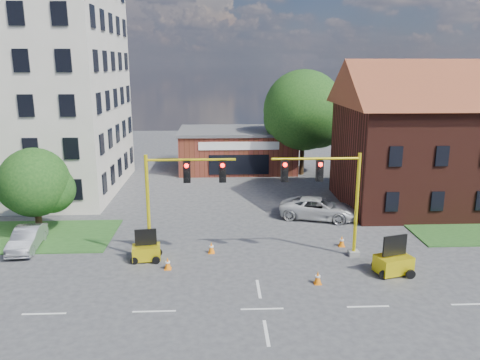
% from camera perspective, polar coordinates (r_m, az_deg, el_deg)
% --- Properties ---
extents(ground, '(120.00, 120.00, 0.00)m').
position_cam_1_polar(ground, '(22.59, 2.71, -15.43)').
color(ground, '#3C3C3E').
rests_on(ground, ground).
extents(lane_markings, '(60.00, 36.00, 0.01)m').
position_cam_1_polar(lane_markings, '(20.04, 3.53, -19.62)').
color(lane_markings, white).
rests_on(lane_markings, ground).
extents(office_block, '(18.40, 15.40, 20.60)m').
position_cam_1_polar(office_block, '(45.28, -26.67, 11.57)').
color(office_block, beige).
rests_on(office_block, ground).
extents(brick_shop, '(12.40, 8.40, 4.30)m').
position_cam_1_polar(brick_shop, '(50.40, -0.32, 3.80)').
color(brick_shop, maroon).
rests_on(brick_shop, ground).
extents(townhouse_row, '(21.00, 11.00, 11.50)m').
position_cam_1_polar(townhouse_row, '(41.10, 26.58, 5.31)').
color(townhouse_row, '#451C14').
rests_on(townhouse_row, ground).
extents(tree_large, '(8.43, 8.03, 10.59)m').
position_cam_1_polar(tree_large, '(47.73, 8.21, 8.10)').
color(tree_large, '#3C2616').
rests_on(tree_large, ground).
extents(tree_nw_front, '(4.75, 4.53, 5.84)m').
position_cam_1_polar(tree_nw_front, '(33.32, -23.32, -0.49)').
color(tree_nw_front, '#3C2616').
rests_on(tree_nw_front, ground).
extents(signal_mast_west, '(5.30, 0.60, 6.20)m').
position_cam_1_polar(signal_mast_west, '(26.69, -7.72, -1.72)').
color(signal_mast_west, gray).
rests_on(signal_mast_west, ground).
extents(signal_mast_east, '(5.30, 0.60, 6.20)m').
position_cam_1_polar(signal_mast_east, '(27.30, 10.81, -1.49)').
color(signal_mast_east, gray).
rests_on(signal_mast_east, ground).
extents(trailer_west, '(1.72, 1.26, 1.81)m').
position_cam_1_polar(trailer_west, '(27.88, -11.34, -8.48)').
color(trailer_west, yellow).
rests_on(trailer_west, ground).
extents(trailer_east, '(2.11, 1.70, 2.10)m').
position_cam_1_polar(trailer_east, '(26.96, 18.19, -9.52)').
color(trailer_east, yellow).
rests_on(trailer_east, ground).
extents(cone_a, '(0.40, 0.40, 0.70)m').
position_cam_1_polar(cone_a, '(26.60, -8.81, -10.02)').
color(cone_a, orange).
rests_on(cone_a, ground).
extents(cone_b, '(0.40, 0.40, 0.70)m').
position_cam_1_polar(cone_b, '(28.45, -3.51, -8.24)').
color(cone_b, orange).
rests_on(cone_b, ground).
extents(cone_c, '(0.40, 0.40, 0.70)m').
position_cam_1_polar(cone_c, '(25.01, 9.46, -11.67)').
color(cone_c, orange).
rests_on(cone_c, ground).
extents(cone_d, '(0.40, 0.40, 0.70)m').
position_cam_1_polar(cone_d, '(30.06, 12.29, -7.30)').
color(cone_d, orange).
rests_on(cone_d, ground).
extents(pickup_white, '(6.08, 4.09, 1.55)m').
position_cam_1_polar(pickup_white, '(34.89, 9.49, -3.40)').
color(pickup_white, silver).
rests_on(pickup_white, ground).
extents(sedan_silver_front, '(1.77, 4.23, 1.36)m').
position_cam_1_polar(sedan_silver_front, '(31.68, -24.52, -6.51)').
color(sedan_silver_front, '#96979D').
rests_on(sedan_silver_front, ground).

